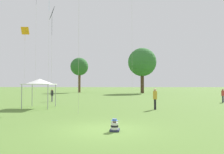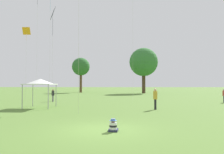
{
  "view_description": "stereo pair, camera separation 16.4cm",
  "coord_description": "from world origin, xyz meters",
  "px_view_note": "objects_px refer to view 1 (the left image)",
  "views": [
    {
      "loc": [
        0.78,
        -10.59,
        2.2
      ],
      "look_at": [
        0.16,
        6.7,
        2.77
      ],
      "focal_mm": 35.0,
      "sensor_mm": 36.0,
      "label": 1
    },
    {
      "loc": [
        0.94,
        -10.58,
        2.2
      ],
      "look_at": [
        0.16,
        6.7,
        2.77
      ],
      "focal_mm": 35.0,
      "sensor_mm": 36.0,
      "label": 2
    }
  ],
  "objects_px": {
    "kite_1": "(52,15)",
    "distant_tree_0": "(142,62)",
    "canopy_tent": "(40,82)",
    "kite_5": "(25,32)",
    "person_standing_0": "(223,94)",
    "seated_toddler": "(115,126)",
    "distant_tree_1": "(79,67)",
    "person_standing_3": "(52,94)",
    "person_standing_2": "(155,97)"
  },
  "relations": [
    {
      "from": "person_standing_0",
      "to": "person_standing_3",
      "type": "height_order",
      "value": "person_standing_0"
    },
    {
      "from": "seated_toddler",
      "to": "kite_1",
      "type": "xyz_separation_m",
      "value": [
        -7.55,
        14.35,
        9.9
      ]
    },
    {
      "from": "person_standing_3",
      "to": "kite_5",
      "type": "xyz_separation_m",
      "value": [
        -5.92,
        5.35,
        9.2
      ]
    },
    {
      "from": "seated_toddler",
      "to": "kite_1",
      "type": "bearing_deg",
      "value": 121.8
    },
    {
      "from": "person_standing_0",
      "to": "distant_tree_0",
      "type": "distance_m",
      "value": 27.9
    },
    {
      "from": "canopy_tent",
      "to": "person_standing_2",
      "type": "bearing_deg",
      "value": -5.44
    },
    {
      "from": "person_standing_0",
      "to": "kite_1",
      "type": "distance_m",
      "value": 22.3
    },
    {
      "from": "person_standing_2",
      "to": "kite_5",
      "type": "xyz_separation_m",
      "value": [
        -17.48,
        13.45,
        9.02
      ]
    },
    {
      "from": "distant_tree_0",
      "to": "distant_tree_1",
      "type": "xyz_separation_m",
      "value": [
        -16.08,
        4.03,
        -0.75
      ]
    },
    {
      "from": "person_standing_3",
      "to": "kite_5",
      "type": "distance_m",
      "value": 12.18
    },
    {
      "from": "canopy_tent",
      "to": "distant_tree_1",
      "type": "bearing_deg",
      "value": 94.93
    },
    {
      "from": "distant_tree_0",
      "to": "distant_tree_1",
      "type": "height_order",
      "value": "distant_tree_0"
    },
    {
      "from": "person_standing_3",
      "to": "person_standing_0",
      "type": "bearing_deg",
      "value": -72.98
    },
    {
      "from": "person_standing_0",
      "to": "distant_tree_0",
      "type": "height_order",
      "value": "distant_tree_0"
    },
    {
      "from": "kite_1",
      "to": "distant_tree_0",
      "type": "bearing_deg",
      "value": 174.13
    },
    {
      "from": "person_standing_3",
      "to": "canopy_tent",
      "type": "xyz_separation_m",
      "value": [
        1.05,
        -7.09,
        1.49
      ]
    },
    {
      "from": "seated_toddler",
      "to": "person_standing_2",
      "type": "xyz_separation_m",
      "value": [
        3.3,
        8.83,
        0.85
      ]
    },
    {
      "from": "person_standing_0",
      "to": "kite_1",
      "type": "relative_size",
      "value": 0.15
    },
    {
      "from": "kite_1",
      "to": "distant_tree_0",
      "type": "height_order",
      "value": "kite_1"
    },
    {
      "from": "canopy_tent",
      "to": "person_standing_3",
      "type": "bearing_deg",
      "value": 98.43
    },
    {
      "from": "kite_1",
      "to": "kite_5",
      "type": "xyz_separation_m",
      "value": [
        -6.64,
        7.92,
        -0.04
      ]
    },
    {
      "from": "person_standing_0",
      "to": "distant_tree_0",
      "type": "bearing_deg",
      "value": 62.05
    },
    {
      "from": "person_standing_2",
      "to": "person_standing_3",
      "type": "bearing_deg",
      "value": 37.82
    },
    {
      "from": "person_standing_3",
      "to": "distant_tree_0",
      "type": "height_order",
      "value": "distant_tree_0"
    },
    {
      "from": "canopy_tent",
      "to": "person_standing_0",
      "type": "bearing_deg",
      "value": 18.67
    },
    {
      "from": "person_standing_0",
      "to": "kite_5",
      "type": "distance_m",
      "value": 28.93
    },
    {
      "from": "seated_toddler",
      "to": "person_standing_0",
      "type": "relative_size",
      "value": 0.37
    },
    {
      "from": "kite_1",
      "to": "person_standing_0",
      "type": "bearing_deg",
      "value": 115.29
    },
    {
      "from": "person_standing_2",
      "to": "distant_tree_0",
      "type": "bearing_deg",
      "value": -21.21
    },
    {
      "from": "person_standing_0",
      "to": "canopy_tent",
      "type": "distance_m",
      "value": 21.02
    },
    {
      "from": "distant_tree_1",
      "to": "canopy_tent",
      "type": "bearing_deg",
      "value": -85.07
    },
    {
      "from": "person_standing_0",
      "to": "kite_5",
      "type": "xyz_separation_m",
      "value": [
        -26.84,
        5.73,
        9.15
      ]
    },
    {
      "from": "kite_1",
      "to": "seated_toddler",
      "type": "bearing_deg",
      "value": 46.85
    },
    {
      "from": "person_standing_2",
      "to": "canopy_tent",
      "type": "bearing_deg",
      "value": 67.37
    },
    {
      "from": "kite_5",
      "to": "distant_tree_0",
      "type": "xyz_separation_m",
      "value": [
        19.87,
        20.48,
        -2.62
      ]
    },
    {
      "from": "person_standing_0",
      "to": "canopy_tent",
      "type": "relative_size",
      "value": 0.6
    },
    {
      "from": "seated_toddler",
      "to": "person_standing_0",
      "type": "height_order",
      "value": "person_standing_0"
    },
    {
      "from": "seated_toddler",
      "to": "person_standing_3",
      "type": "xyz_separation_m",
      "value": [
        -8.27,
        16.92,
        0.67
      ]
    },
    {
      "from": "person_standing_3",
      "to": "distant_tree_0",
      "type": "xyz_separation_m",
      "value": [
        13.95,
        25.83,
        6.58
      ]
    },
    {
      "from": "person_standing_3",
      "to": "kite_5",
      "type": "relative_size",
      "value": 0.14
    },
    {
      "from": "kite_5",
      "to": "seated_toddler",
      "type": "bearing_deg",
      "value": 163.6
    },
    {
      "from": "canopy_tent",
      "to": "kite_5",
      "type": "distance_m",
      "value": 16.21
    },
    {
      "from": "distant_tree_1",
      "to": "kite_5",
      "type": "bearing_deg",
      "value": -98.78
    },
    {
      "from": "person_standing_2",
      "to": "kite_1",
      "type": "bearing_deg",
      "value": 45.81
    },
    {
      "from": "person_standing_2",
      "to": "kite_5",
      "type": "distance_m",
      "value": 23.83
    },
    {
      "from": "kite_5",
      "to": "distant_tree_0",
      "type": "distance_m",
      "value": 28.65
    },
    {
      "from": "seated_toddler",
      "to": "distant_tree_1",
      "type": "bearing_deg",
      "value": 106.59
    },
    {
      "from": "person_standing_2",
      "to": "kite_1",
      "type": "xyz_separation_m",
      "value": [
        -10.85,
        5.53,
        9.05
      ]
    },
    {
      "from": "seated_toddler",
      "to": "distant_tree_0",
      "type": "distance_m",
      "value": 43.73
    },
    {
      "from": "kite_1",
      "to": "distant_tree_1",
      "type": "distance_m",
      "value": 32.73
    }
  ]
}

